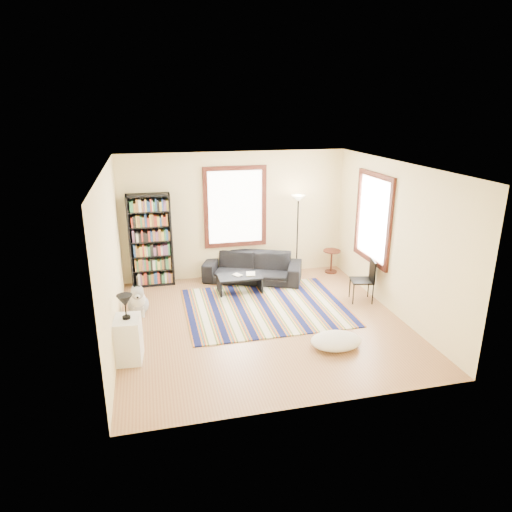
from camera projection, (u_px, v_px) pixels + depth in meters
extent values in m
cube|color=#A4794B|center=(262.00, 324.00, 8.28)|extent=(5.00, 5.00, 0.10)
cube|color=white|center=(263.00, 163.00, 7.36)|extent=(5.00, 5.00, 0.10)
cube|color=#FFE6AB|center=(235.00, 215.00, 10.17)|extent=(5.00, 0.10, 2.80)
cube|color=#FFE6AB|center=(315.00, 310.00, 5.47)|extent=(5.00, 0.10, 2.80)
cube|color=#FFE6AB|center=(108.00, 260.00, 7.26)|extent=(0.10, 5.00, 2.80)
cube|color=#FFE6AB|center=(397.00, 239.00, 8.38)|extent=(0.10, 5.00, 2.80)
cube|color=white|center=(235.00, 207.00, 10.04)|extent=(1.20, 0.06, 1.60)
cube|color=white|center=(373.00, 218.00, 9.04)|extent=(0.06, 1.20, 1.60)
cube|color=#0C113F|center=(265.00, 307.00, 8.85)|extent=(3.06, 2.45, 0.02)
imported|color=black|center=(253.00, 267.00, 10.12)|extent=(2.28, 1.59, 0.62)
cube|color=black|center=(151.00, 241.00, 9.68)|extent=(0.90, 0.30, 2.00)
cube|color=black|center=(240.00, 284.00, 9.53)|extent=(0.91, 0.53, 0.36)
imported|color=beige|center=(235.00, 276.00, 9.45)|extent=(0.24, 0.23, 0.02)
imported|color=beige|center=(246.00, 274.00, 9.55)|extent=(0.24, 0.29, 0.02)
ellipsoid|color=silver|center=(336.00, 341.00, 7.39)|extent=(1.03, 0.92, 0.21)
cylinder|color=#481B12|center=(331.00, 261.00, 10.63)|extent=(0.53, 0.53, 0.54)
cube|color=black|center=(362.00, 281.00, 9.03)|extent=(0.50, 0.49, 0.86)
cube|color=white|center=(129.00, 339.00, 6.94)|extent=(0.42, 0.53, 0.70)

